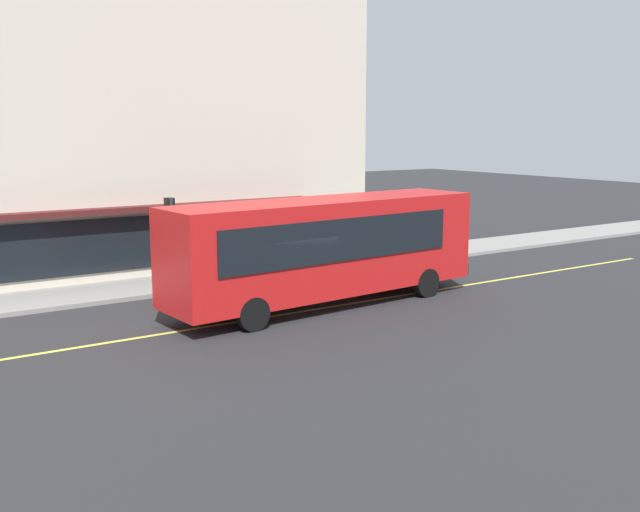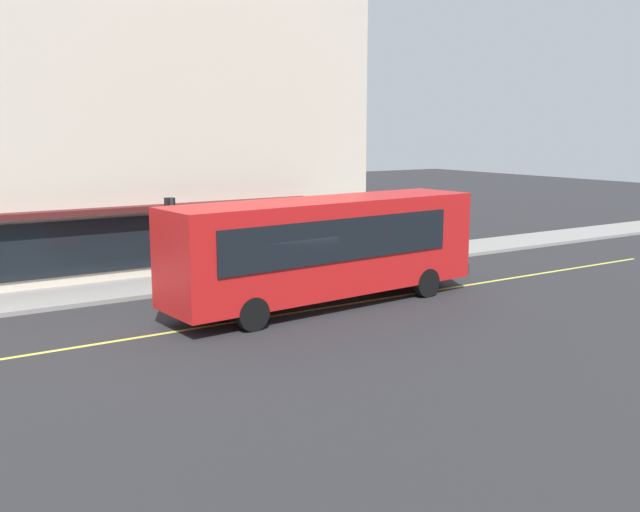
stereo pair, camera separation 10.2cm
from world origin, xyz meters
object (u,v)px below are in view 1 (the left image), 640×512
(pedestrian_near_storefront, at_px, (454,230))
(pedestrian_mid_block, at_px, (178,252))
(bus, at_px, (327,246))
(car_silver, at_px, (392,255))
(traffic_light, at_px, (170,221))

(pedestrian_near_storefront, height_order, pedestrian_mid_block, pedestrian_near_storefront)
(bus, height_order, car_silver, bus)
(car_silver, distance_m, pedestrian_near_storefront, 5.42)
(bus, height_order, traffic_light, bus)
(pedestrian_mid_block, bearing_deg, bus, -68.35)
(traffic_light, xyz_separation_m, pedestrian_near_storefront, (13.73, 0.17, -1.36))
(traffic_light, distance_m, pedestrian_mid_block, 2.42)
(traffic_light, bearing_deg, pedestrian_mid_block, 62.02)
(car_silver, distance_m, pedestrian_mid_block, 8.43)
(pedestrian_near_storefront, relative_size, pedestrian_mid_block, 1.05)
(pedestrian_mid_block, bearing_deg, traffic_light, -117.98)
(bus, distance_m, pedestrian_mid_block, 6.96)
(traffic_light, xyz_separation_m, pedestrian_mid_block, (0.92, 1.73, -1.42))
(pedestrian_near_storefront, xyz_separation_m, pedestrian_mid_block, (-12.81, 1.56, -0.06))
(traffic_light, height_order, car_silver, traffic_light)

